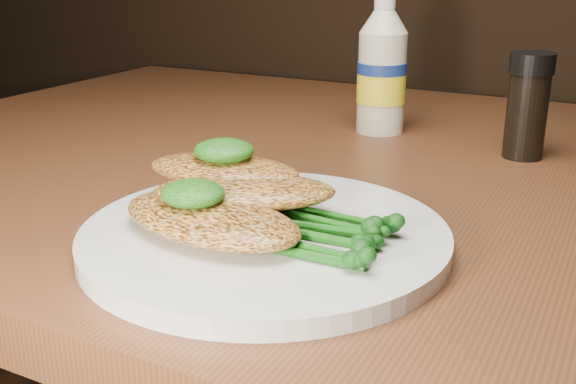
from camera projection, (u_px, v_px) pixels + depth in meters
The scene contains 9 objects.
plate at pixel (265, 236), 0.50m from camera, with size 0.27×0.27×0.01m, color silver.
chicken_front at pixel (210, 219), 0.48m from camera, with size 0.15×0.08×0.02m, color #CF8E42.
chicken_mid at pixel (245, 192), 0.52m from camera, with size 0.14×0.07×0.02m, color #CF8E42.
chicken_back at pixel (223, 169), 0.54m from camera, with size 0.13×0.06×0.02m, color #CF8E42.
pesto_front at pixel (193, 194), 0.48m from camera, with size 0.05×0.04×0.02m, color black.
pesto_back at pixel (224, 151), 0.54m from camera, with size 0.05×0.04×0.02m, color black.
broccolini_bundle at pixel (313, 226), 0.48m from camera, with size 0.13×0.10×0.02m, color #165713, non-canonical shape.
mayo_bottle at pixel (382, 63), 0.80m from camera, with size 0.06×0.06×0.16m, color beige, non-canonical shape.
pepper_grinder at pixel (527, 106), 0.70m from camera, with size 0.04×0.04×0.11m, color black, non-canonical shape.
Camera 1 is at (0.23, 0.41, 0.95)m, focal length 42.81 mm.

